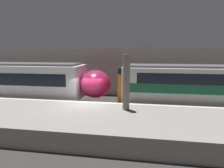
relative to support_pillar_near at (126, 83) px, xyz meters
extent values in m
plane|color=#33302D|center=(-2.86, 1.26, -2.65)|extent=(120.00, 120.00, 0.00)
cube|color=gray|center=(-2.86, -1.09, -2.14)|extent=(40.00, 4.69, 1.02)
cube|color=beige|center=(-2.86, 1.11, -1.63)|extent=(40.00, 0.30, 0.01)
cube|color=#B2AD9E|center=(-2.86, 7.29, -0.28)|extent=(50.00, 0.15, 4.73)
cylinder|color=slate|center=(0.00, 0.00, 0.00)|extent=(0.40, 0.40, 3.26)
ellipsoid|color=#B21E4C|center=(-2.70, 3.38, -0.76)|extent=(2.42, 2.75, 2.20)
sphere|color=#F2EFCC|center=(-1.75, 3.38, -1.16)|extent=(0.20, 0.20, 0.20)
cube|color=orange|center=(-0.60, 3.38, -0.84)|extent=(0.25, 2.93, 2.10)
cube|color=black|center=(-0.60, 3.38, 0.21)|extent=(0.25, 2.63, 0.84)
sphere|color=#EA4C42|center=(-0.76, 2.70, -1.21)|extent=(0.18, 0.18, 0.18)
sphere|color=#EA4C42|center=(-0.76, 4.05, -1.21)|extent=(0.18, 0.18, 0.18)
camera|label=1|loc=(0.67, -10.07, 1.84)|focal=28.00mm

